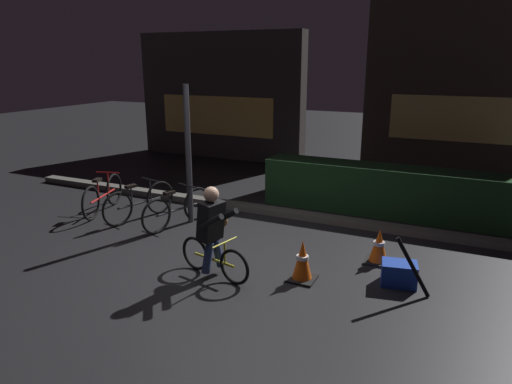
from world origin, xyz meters
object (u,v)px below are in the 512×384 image
(cyclist, at_px, (213,232))
(closed_umbrella, at_px, (413,267))
(parked_bike_center_left, at_px, (177,209))
(blue_crate, at_px, (399,274))
(street_post, at_px, (188,156))
(parked_bike_left_mid, at_px, (140,202))
(parked_bike_leftmost, at_px, (103,195))
(traffic_cone_far, at_px, (379,247))
(traffic_cone_near, at_px, (302,261))

(cyclist, height_order, closed_umbrella, cyclist)
(parked_bike_center_left, distance_m, blue_crate, 3.86)
(street_post, xyz_separation_m, parked_bike_left_mid, (-0.90, -0.28, -0.88))
(cyclist, relative_size, closed_umbrella, 1.47)
(parked_bike_leftmost, xyz_separation_m, traffic_cone_far, (5.17, -0.11, -0.09))
(street_post, distance_m, closed_umbrella, 4.16)
(parked_bike_leftmost, relative_size, parked_bike_center_left, 1.03)
(blue_crate, bearing_deg, street_post, 166.45)
(cyclist, bearing_deg, street_post, 143.73)
(parked_bike_leftmost, relative_size, parked_bike_left_mid, 1.01)
(parked_bike_leftmost, relative_size, traffic_cone_near, 2.75)
(street_post, height_order, parked_bike_leftmost, street_post)
(parked_bike_center_left, xyz_separation_m, cyclist, (1.53, -1.38, 0.31))
(traffic_cone_near, relative_size, closed_umbrella, 0.65)
(street_post, height_order, parked_bike_left_mid, street_post)
(parked_bike_leftmost, distance_m, closed_umbrella, 5.79)
(traffic_cone_far, xyz_separation_m, closed_umbrella, (0.55, -0.82, 0.14))
(closed_umbrella, bearing_deg, traffic_cone_far, -70.88)
(parked_bike_leftmost, relative_size, traffic_cone_far, 3.00)
(closed_umbrella, bearing_deg, traffic_cone_near, -8.48)
(street_post, relative_size, traffic_cone_near, 4.37)
(street_post, distance_m, parked_bike_leftmost, 2.02)
(parked_bike_left_mid, relative_size, blue_crate, 3.40)
(parked_bike_leftmost, bearing_deg, traffic_cone_far, -107.37)
(closed_umbrella, bearing_deg, cyclist, -2.62)
(parked_bike_leftmost, relative_size, blue_crate, 3.45)
(parked_bike_leftmost, distance_m, parked_bike_left_mid, 0.90)
(closed_umbrella, bearing_deg, street_post, -31.16)
(parked_bike_left_mid, height_order, cyclist, cyclist)
(parked_bike_leftmost, xyz_separation_m, blue_crate, (5.54, -0.67, -0.18))
(street_post, relative_size, cyclist, 1.93)
(street_post, xyz_separation_m, cyclist, (1.45, -1.68, -0.58))
(parked_bike_center_left, xyz_separation_m, blue_crate, (3.81, -0.60, -0.17))
(street_post, bearing_deg, parked_bike_left_mid, -162.86)
(parked_bike_left_mid, bearing_deg, cyclist, -105.80)
(parked_bike_left_mid, relative_size, cyclist, 1.20)
(traffic_cone_near, height_order, cyclist, cyclist)
(blue_crate, bearing_deg, parked_bike_left_mid, 172.36)
(parked_bike_center_left, height_order, cyclist, cyclist)
(parked_bike_leftmost, height_order, cyclist, cyclist)
(parked_bike_center_left, bearing_deg, street_post, 1.18)
(traffic_cone_near, relative_size, cyclist, 0.44)
(parked_bike_left_mid, bearing_deg, blue_crate, -82.63)
(parked_bike_leftmost, height_order, parked_bike_left_mid, parked_bike_leftmost)
(traffic_cone_far, bearing_deg, traffic_cone_near, -129.86)
(parked_bike_center_left, height_order, traffic_cone_near, parked_bike_center_left)
(parked_bike_leftmost, xyz_separation_m, parked_bike_left_mid, (0.90, -0.05, -0.01))
(traffic_cone_near, bearing_deg, blue_crate, 18.80)
(parked_bike_center_left, distance_m, cyclist, 2.08)
(parked_bike_left_mid, bearing_deg, traffic_cone_far, -75.73)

